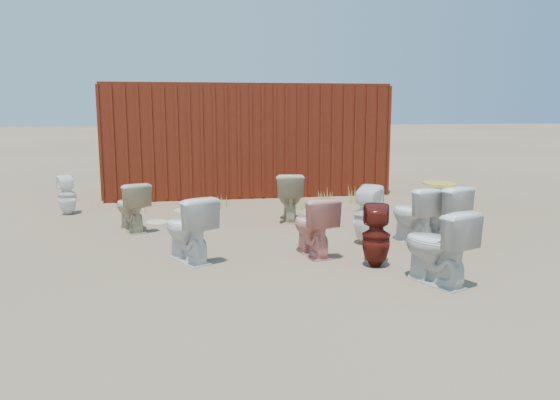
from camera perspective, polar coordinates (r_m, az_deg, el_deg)
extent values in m
plane|color=brown|center=(7.62, 0.80, -4.83)|extent=(100.00, 100.00, 0.00)
cube|color=#4D160C|center=(12.54, -3.74, 6.43)|extent=(6.00, 2.40, 2.40)
imported|color=white|center=(6.90, -9.58, -2.94)|extent=(0.79, 0.94, 0.84)
imported|color=#E78D85|center=(7.10, 3.46, -2.68)|extent=(0.58, 0.84, 0.79)
imported|color=silver|center=(6.18, 16.04, -4.66)|extent=(0.74, 0.94, 0.84)
imported|color=#58150F|center=(6.69, 10.01, -3.72)|extent=(0.43, 0.44, 0.76)
imported|color=white|center=(7.93, 13.80, -1.50)|extent=(0.62, 0.89, 0.82)
imported|color=white|center=(10.49, -21.37, 0.50)|extent=(0.41, 0.41, 0.71)
imported|color=#C7BA92|center=(8.79, -15.29, -0.66)|extent=(0.69, 0.86, 0.77)
imported|color=beige|center=(9.25, 1.01, 0.35)|extent=(0.58, 0.87, 0.82)
imported|color=white|center=(7.93, 16.18, -1.49)|extent=(0.76, 0.95, 0.85)
imported|color=white|center=(7.75, 9.07, -1.56)|extent=(0.53, 0.53, 0.83)
ellipsoid|color=gold|center=(7.86, 16.33, 1.65)|extent=(0.43, 0.54, 0.02)
cube|color=silver|center=(8.56, 4.15, -2.03)|extent=(0.53, 0.43, 0.35)
ellipsoid|color=#C6B68F|center=(10.29, -9.98, -1.08)|extent=(0.54, 0.60, 0.02)
ellipsoid|color=beige|center=(9.32, -12.73, -2.31)|extent=(0.42, 0.52, 0.02)
cone|color=#9DA040|center=(10.17, -14.37, -0.70)|extent=(0.36, 0.36, 0.26)
cone|color=#9DA040|center=(10.25, 1.98, -0.36)|extent=(0.32, 0.32, 0.24)
cone|color=#9DA040|center=(10.96, 7.48, 0.44)|extent=(0.36, 0.36, 0.33)
cone|color=#9DA040|center=(10.48, -5.80, -0.24)|extent=(0.30, 0.30, 0.23)
cone|color=#9DA040|center=(11.27, 4.92, 0.58)|extent=(0.34, 0.34, 0.26)
cone|color=#9DA040|center=(9.40, 19.44, -1.90)|extent=(0.28, 0.28, 0.23)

